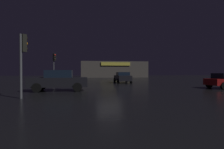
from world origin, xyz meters
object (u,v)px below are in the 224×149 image
(traffic_signal_opposite, at_px, (54,61))
(car_crossing, at_px, (123,77))
(store_building, at_px, (114,70))
(traffic_signal_main, at_px, (23,52))
(car_near, at_px, (59,80))

(traffic_signal_opposite, bearing_deg, car_crossing, -0.72)
(store_building, relative_size, traffic_signal_main, 5.07)
(store_building, bearing_deg, car_near, -105.72)
(traffic_signal_main, distance_m, traffic_signal_opposite, 13.70)
(traffic_signal_opposite, height_order, car_crossing, traffic_signal_opposite)
(traffic_signal_main, distance_m, car_near, 4.46)
(traffic_signal_main, relative_size, car_near, 0.81)
(car_near, relative_size, car_crossing, 1.18)
(traffic_signal_opposite, bearing_deg, traffic_signal_main, -87.31)
(car_crossing, bearing_deg, traffic_signal_main, -122.81)
(store_building, relative_size, car_crossing, 4.86)
(car_crossing, bearing_deg, car_near, -126.87)
(car_near, bearing_deg, traffic_signal_main, -110.62)
(store_building, xyz_separation_m, car_crossing, (-2.87, -26.42, -1.49))
(store_building, bearing_deg, traffic_signal_opposite, -114.99)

